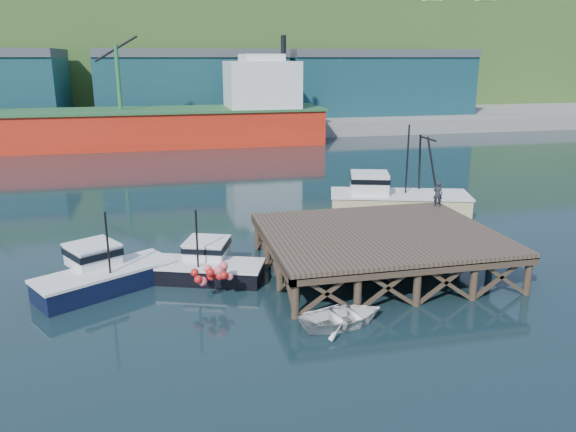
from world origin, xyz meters
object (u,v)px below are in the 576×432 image
object	(u,v)px
boat_navy	(102,273)
trawler	(397,198)
dockworker	(438,194)
boat_black	(203,265)
dinghy	(343,316)

from	to	relation	value
boat_navy	trawler	bearing A→B (deg)	-5.22
dockworker	boat_navy	bearing A→B (deg)	32.41
boat_black	dinghy	size ratio (longest dim) A/B	1.77
trawler	dockworker	bearing A→B (deg)	-70.82
trawler	dockworker	xyz separation A→B (m)	(0.20, -5.53, 1.56)
boat_black	trawler	xyz separation A→B (m)	(14.39, 8.72, 0.63)
trawler	dockworker	distance (m)	5.75
trawler	dinghy	xyz separation A→B (m)	(-9.09, -15.39, -0.95)
boat_black	trawler	size ratio (longest dim) A/B	0.64
boat_black	boat_navy	bearing A→B (deg)	-156.15
boat_navy	boat_black	xyz separation A→B (m)	(4.94, 0.31, -0.12)
dockworker	trawler	bearing A→B (deg)	-65.62
boat_black	dockworker	bearing A→B (deg)	32.61
boat_navy	dockworker	xyz separation A→B (m)	(19.53, 3.50, 2.08)
trawler	dinghy	bearing A→B (deg)	-103.51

